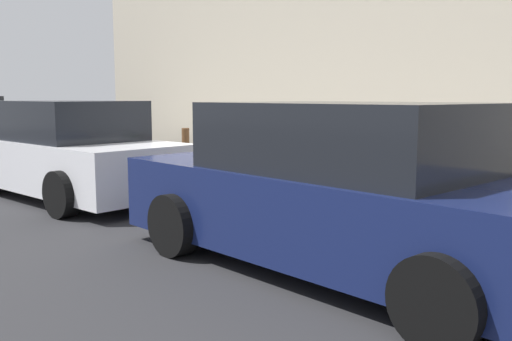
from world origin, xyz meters
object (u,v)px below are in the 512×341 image
suitcase_silver_2 (354,181)px  suitcase_navy_6 (251,173)px  suitcase_teal_3 (326,181)px  suitcase_olive_4 (298,171)px  parked_car_navy_0 (346,192)px  parked_car_white_1 (68,152)px  suitcase_red_5 (278,170)px  fire_hydrant (211,158)px  suitcase_maroon_1 (386,187)px  bollard_post (186,154)px  suitcase_black_0 (415,190)px

suitcase_silver_2 → suitcase_navy_6: size_ratio=1.12×
suitcase_teal_3 → suitcase_olive_4: size_ratio=0.86×
parked_car_navy_0 → parked_car_white_1: bearing=-0.0°
suitcase_navy_6 → parked_car_navy_0: size_ratio=0.16×
suitcase_teal_3 → suitcase_navy_6: suitcase_teal_3 is taller
suitcase_red_5 → fire_hydrant: (1.52, 0.05, 0.07)m
suitcase_maroon_1 → parked_car_navy_0: size_ratio=0.19×
suitcase_maroon_1 → parked_car_white_1: 5.01m
suitcase_maroon_1 → parked_car_white_1: (4.52, 2.14, 0.29)m
suitcase_red_5 → suitcase_navy_6: (0.53, 0.06, -0.08)m
suitcase_olive_4 → fire_hydrant: (2.01, -0.03, 0.03)m
suitcase_maroon_1 → suitcase_navy_6: bearing=1.9°
bollard_post → suitcase_teal_3: bearing=-175.9°
suitcase_teal_3 → parked_car_white_1: parked_car_white_1 is taller
suitcase_olive_4 → parked_car_navy_0: size_ratio=0.20×
suitcase_navy_6 → fire_hydrant: size_ratio=1.01×
bollard_post → suitcase_silver_2: bearing=-176.5°
suitcase_teal_3 → suitcase_olive_4: (0.44, 0.10, 0.11)m
suitcase_olive_4 → bollard_post: size_ratio=1.05×
suitcase_black_0 → parked_car_white_1: (4.98, 2.06, 0.27)m
suitcase_teal_3 → fire_hydrant: 2.46m
suitcase_maroon_1 → fire_hydrant: bearing=1.2°
suitcase_black_0 → bollard_post: size_ratio=0.92×
suitcase_black_0 → suitcase_navy_6: suitcase_black_0 is taller
suitcase_teal_3 → suitcase_navy_6: (1.47, 0.07, -0.01)m
suitcase_navy_6 → suitcase_silver_2: bearing=-178.0°
suitcase_navy_6 → suitcase_teal_3: bearing=-177.1°
suitcase_teal_3 → parked_car_white_1: size_ratio=0.19×
suitcase_olive_4 → suitcase_black_0: bearing=-179.4°
suitcase_red_5 → suitcase_navy_6: suitcase_red_5 is taller
suitcase_maroon_1 → fire_hydrant: size_ratio=1.15×
fire_hydrant → suitcase_olive_4: bearing=179.0°
suitcase_black_0 → suitcase_maroon_1: size_ratio=0.94×
suitcase_olive_4 → bollard_post: bearing=2.6°
fire_hydrant → suitcase_navy_6: bearing=179.5°
suitcase_black_0 → suitcase_teal_3: (1.44, -0.08, -0.05)m
suitcase_navy_6 → suitcase_olive_4: bearing=178.6°
parked_car_navy_0 → parked_car_white_1: 5.40m
suitcase_silver_2 → suitcase_teal_3: suitcase_silver_2 is taller
suitcase_red_5 → parked_car_navy_0: 3.52m
suitcase_olive_4 → parked_car_navy_0: parked_car_navy_0 is taller
suitcase_navy_6 → parked_car_white_1: bearing=44.8°
suitcase_silver_2 → fire_hydrant: bearing=1.2°
suitcase_black_0 → parked_car_white_1: parked_car_white_1 is taller
suitcase_black_0 → suitcase_silver_2: (0.95, -0.07, -0.00)m
suitcase_maroon_1 → suitcase_teal_3: (0.98, 0.01, -0.03)m
fire_hydrant → parked_car_white_1: bearing=62.4°
suitcase_silver_2 → suitcase_olive_4: size_ratio=0.91×
suitcase_black_0 → suitcase_red_5: suitcase_red_5 is taller
parked_car_navy_0 → parked_car_white_1: (5.40, -0.00, -0.01)m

